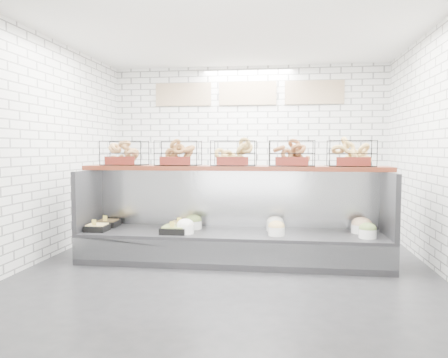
# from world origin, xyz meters

# --- Properties ---
(ground) EXTENTS (5.50, 5.50, 0.00)m
(ground) POSITION_xyz_m (0.00, 0.00, 0.00)
(ground) COLOR black
(ground) RESTS_ON ground
(room_shell) EXTENTS (5.02, 5.51, 3.01)m
(room_shell) POSITION_xyz_m (0.00, 0.60, 2.06)
(room_shell) COLOR silver
(room_shell) RESTS_ON ground
(display_case) EXTENTS (4.00, 0.90, 1.20)m
(display_case) POSITION_xyz_m (0.00, 0.35, 0.32)
(display_case) COLOR black
(display_case) RESTS_ON ground
(bagel_shelf) EXTENTS (4.10, 0.50, 0.40)m
(bagel_shelf) POSITION_xyz_m (0.00, 0.52, 1.39)
(bagel_shelf) COLOR #4E1D10
(bagel_shelf) RESTS_ON display_case
(prep_counter) EXTENTS (4.00, 0.60, 1.20)m
(prep_counter) POSITION_xyz_m (0.00, 2.43, 0.47)
(prep_counter) COLOR #93969B
(prep_counter) RESTS_ON ground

